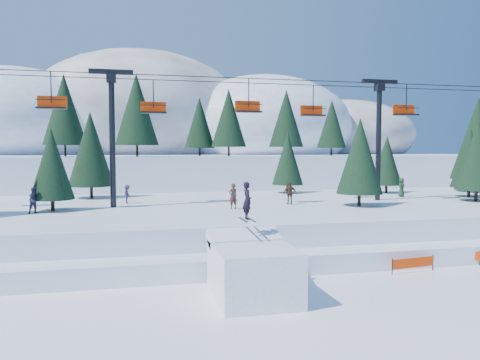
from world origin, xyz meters
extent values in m
plane|color=white|center=(0.00, 0.00, 0.00)|extent=(160.00, 160.00, 0.00)
cube|color=white|center=(0.00, 18.00, 1.25)|extent=(70.00, 22.00, 2.50)
cube|color=white|center=(0.00, 8.00, 0.55)|extent=(70.00, 6.00, 1.10)
cube|color=white|center=(0.00, 68.00, 3.00)|extent=(110.00, 60.00, 6.00)
ellipsoid|color=white|center=(-28.00, 72.00, 11.45)|extent=(36.00, 32.40, 19.80)
ellipsoid|color=#605B59|center=(-6.00, 78.00, 13.26)|extent=(44.00, 39.60, 26.40)
ellipsoid|color=white|center=(18.00, 70.00, 11.42)|extent=(34.00, 30.60, 19.72)
ellipsoid|color=#605B59|center=(38.00, 76.00, 10.12)|extent=(30.00, 27.00, 15.00)
cylinder|color=black|center=(-6.90, 40.53, 6.71)|extent=(0.26, 0.26, 1.43)
cone|color=#18341F|center=(-6.90, 40.53, 11.81)|extent=(5.30, 5.30, 8.76)
cylinder|color=black|center=(4.90, 41.98, 6.62)|extent=(0.26, 0.26, 1.24)
cone|color=#18341F|center=(4.90, 41.98, 11.04)|extent=(4.59, 4.59, 7.60)
cylinder|color=black|center=(12.55, 41.16, 6.62)|extent=(0.26, 0.26, 1.24)
cone|color=#18341F|center=(12.55, 41.16, 11.04)|extent=(4.60, 4.60, 7.60)
cylinder|color=black|center=(-15.60, 43.24, 6.72)|extent=(0.26, 0.26, 1.43)
cone|color=#18341F|center=(-15.60, 43.24, 11.83)|extent=(5.32, 5.32, 8.80)
cylinder|color=black|center=(20.60, 44.55, 6.56)|extent=(0.26, 0.26, 1.13)
cone|color=#18341F|center=(20.60, 44.55, 10.60)|extent=(4.19, 4.19, 6.94)
cylinder|color=black|center=(1.45, 44.77, 6.56)|extent=(0.26, 0.26, 1.11)
cone|color=#18341F|center=(1.45, 44.77, 10.53)|extent=(4.13, 4.13, 6.83)
cube|color=white|center=(-2.28, 1.99, 1.21)|extent=(3.57, 4.41, 2.41)
cube|color=white|center=(-2.28, 3.88, 2.46)|extent=(3.57, 1.54, 0.86)
imported|color=black|center=(-2.18, 3.59, 4.35)|extent=(0.47, 0.68, 1.83)
cube|color=black|center=(-2.38, 3.59, 3.42)|extent=(0.11, 1.65, 0.03)
cube|color=black|center=(-1.98, 3.59, 3.42)|extent=(0.11, 1.65, 0.03)
cylinder|color=black|center=(-9.00, 18.00, 7.50)|extent=(0.44, 0.44, 10.00)
cube|color=black|center=(-9.00, 18.00, 12.60)|extent=(3.20, 0.35, 0.35)
cube|color=black|center=(-9.00, 18.00, 12.15)|extent=(0.70, 0.70, 0.70)
cylinder|color=black|center=(13.00, 18.00, 7.50)|extent=(0.44, 0.44, 10.00)
cube|color=black|center=(13.00, 18.00, 12.60)|extent=(3.20, 0.35, 0.35)
cube|color=black|center=(13.00, 18.00, 12.15)|extent=(0.70, 0.70, 0.70)
cylinder|color=black|center=(2.00, 16.80, 12.30)|extent=(46.00, 0.06, 0.06)
cylinder|color=black|center=(2.00, 19.20, 12.30)|extent=(46.00, 0.06, 0.06)
cylinder|color=black|center=(-13.03, 16.80, 11.20)|extent=(0.08, 0.08, 2.20)
cube|color=black|center=(-13.03, 16.80, 9.75)|extent=(2.00, 0.75, 0.12)
cube|color=#F43804|center=(-13.03, 17.18, 10.20)|extent=(2.00, 0.10, 0.85)
cylinder|color=black|center=(-13.03, 16.45, 10.30)|extent=(2.00, 0.06, 0.06)
cylinder|color=black|center=(-5.88, 19.20, 11.20)|extent=(0.08, 0.08, 2.20)
cube|color=black|center=(-5.88, 19.20, 9.75)|extent=(2.00, 0.75, 0.12)
cube|color=#F43804|center=(-5.88, 19.58, 10.20)|extent=(2.00, 0.10, 0.85)
cylinder|color=black|center=(-5.88, 18.85, 10.30)|extent=(2.00, 0.06, 0.06)
cylinder|color=black|center=(1.24, 16.80, 11.20)|extent=(0.08, 0.08, 2.20)
cube|color=black|center=(1.24, 16.80, 9.75)|extent=(2.00, 0.75, 0.12)
cube|color=#F43804|center=(1.24, 17.18, 10.20)|extent=(2.00, 0.10, 0.85)
cylinder|color=black|center=(1.24, 16.45, 10.30)|extent=(2.00, 0.06, 0.06)
cylinder|color=black|center=(7.49, 19.20, 11.20)|extent=(0.08, 0.08, 2.20)
cube|color=black|center=(7.49, 19.20, 9.75)|extent=(2.00, 0.75, 0.12)
cube|color=#F43804|center=(7.49, 19.58, 10.20)|extent=(2.00, 0.10, 0.85)
cylinder|color=black|center=(7.49, 18.85, 10.30)|extent=(2.00, 0.06, 0.06)
cylinder|color=black|center=(14.82, 16.80, 11.20)|extent=(0.08, 0.08, 2.20)
cube|color=black|center=(14.82, 16.80, 9.75)|extent=(2.00, 0.75, 0.12)
cube|color=#F43804|center=(14.82, 17.18, 10.20)|extent=(2.00, 0.10, 0.85)
cylinder|color=black|center=(14.82, 16.45, 10.30)|extent=(2.00, 0.06, 0.06)
cylinder|color=black|center=(20.69, 15.37, 2.98)|extent=(0.26, 0.26, 0.95)
cone|color=#18341F|center=(20.69, 15.37, 6.38)|extent=(3.54, 3.54, 5.85)
cylinder|color=black|center=(22.68, 18.68, 2.94)|extent=(0.26, 0.26, 0.88)
cone|color=#18341F|center=(22.68, 18.68, 6.10)|extent=(3.29, 3.29, 5.43)
cylinder|color=black|center=(26.93, 22.84, 3.18)|extent=(0.26, 0.26, 1.36)
cone|color=#18341F|center=(26.93, 22.84, 8.03)|extent=(5.05, 5.05, 8.34)
cylinder|color=black|center=(17.38, 24.01, 2.90)|extent=(0.26, 0.26, 0.80)
cone|color=#18341F|center=(17.38, 24.01, 5.77)|extent=(2.99, 2.99, 4.94)
cylinder|color=black|center=(-11.16, 25.48, 3.04)|extent=(0.26, 0.26, 1.09)
cone|color=#18341F|center=(-11.16, 25.48, 6.92)|extent=(4.03, 4.03, 6.67)
cylinder|color=black|center=(7.66, 26.23, 2.92)|extent=(0.26, 0.26, 0.84)
cone|color=#18341F|center=(7.66, 26.23, 5.93)|extent=(3.13, 3.13, 5.18)
cylinder|color=black|center=(-13.11, 16.77, 2.91)|extent=(0.26, 0.26, 0.82)
cone|color=#18341F|center=(-13.11, 16.77, 5.84)|extent=(3.05, 3.05, 5.04)
cylinder|color=black|center=(9.50, 14.59, 2.98)|extent=(0.26, 0.26, 0.95)
cone|color=#18341F|center=(9.50, 14.59, 6.37)|extent=(3.53, 3.53, 5.84)
imported|color=#1F3C20|center=(16.56, 20.00, 3.37)|extent=(0.99, 1.00, 1.75)
imported|color=#2A2A48|center=(-14.06, 15.44, 3.40)|extent=(1.08, 1.00, 1.79)
imported|color=#352D55|center=(-7.99, 20.40, 3.25)|extent=(0.82, 1.09, 1.50)
imported|color=#472620|center=(-0.42, 14.90, 3.44)|extent=(0.79, 0.64, 1.87)
imported|color=#3D2A20|center=(4.56, 16.60, 3.40)|extent=(1.12, 0.62, 1.80)
cylinder|color=black|center=(6.14, 4.23, 0.45)|extent=(0.06, 0.06, 0.90)
cylinder|color=black|center=(8.92, 4.59, 0.45)|extent=(0.06, 0.06, 0.90)
cube|color=#F43804|center=(7.53, 4.41, 0.55)|extent=(2.78, 0.40, 0.55)
cylinder|color=black|center=(9.68, 5.84, 0.45)|extent=(0.06, 0.06, 0.90)
cylinder|color=black|center=(12.32, 4.92, 0.45)|extent=(0.06, 0.06, 0.90)
cube|color=#F43804|center=(11.00, 5.38, 0.55)|extent=(2.66, 0.96, 0.55)
camera|label=1|loc=(-7.66, -18.34, 6.80)|focal=35.00mm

